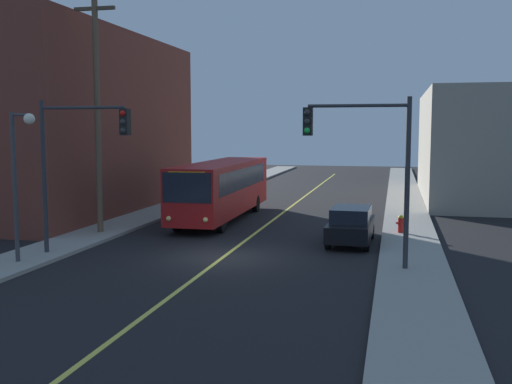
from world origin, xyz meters
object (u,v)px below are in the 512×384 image
at_px(utility_pole_near, 97,95).
at_px(traffic_signal_left_corner, 78,148).
at_px(street_lamp_left, 19,165).
at_px(traffic_signal_right_corner, 363,150).
at_px(city_bus, 222,187).
at_px(parked_car_black, 351,225).
at_px(fire_hydrant, 401,223).

relative_size(utility_pole_near, traffic_signal_left_corner, 1.98).
distance_m(utility_pole_near, street_lamp_left, 7.19).
bearing_deg(street_lamp_left, traffic_signal_right_corner, 9.58).
bearing_deg(traffic_signal_left_corner, city_bus, 76.53).
distance_m(parked_car_black, fire_hydrant, 3.35).
bearing_deg(parked_car_black, traffic_signal_left_corner, -152.44).
bearing_deg(city_bus, fire_hydrant, -17.52).
bearing_deg(traffic_signal_left_corner, parked_car_black, 27.56).
xyz_separation_m(city_bus, traffic_signal_left_corner, (-2.61, -10.87, 2.49)).
relative_size(city_bus, street_lamp_left, 2.21).
distance_m(street_lamp_left, fire_hydrant, 16.99).
distance_m(parked_car_black, traffic_signal_right_corner, 6.08).
relative_size(city_bus, parked_car_black, 2.74).
distance_m(utility_pole_near, traffic_signal_left_corner, 5.63).
bearing_deg(utility_pole_near, traffic_signal_right_corner, -19.84).
height_order(utility_pole_near, fire_hydrant, utility_pole_near).
bearing_deg(utility_pole_near, fire_hydrant, 12.07).
relative_size(city_bus, traffic_signal_right_corner, 2.03).
distance_m(city_bus, fire_hydrant, 10.20).
distance_m(traffic_signal_left_corner, traffic_signal_right_corner, 10.83).
bearing_deg(street_lamp_left, traffic_signal_left_corner, 50.84).
xyz_separation_m(parked_car_black, traffic_signal_right_corner, (0.72, -4.95, 3.46)).
bearing_deg(traffic_signal_right_corner, city_bus, 127.92).
height_order(traffic_signal_left_corner, traffic_signal_right_corner, same).
relative_size(utility_pole_near, fire_hydrant, 14.16).
xyz_separation_m(utility_pole_near, fire_hydrant, (13.96, 2.98, -6.04)).
bearing_deg(fire_hydrant, utility_pole_near, -167.93).
xyz_separation_m(traffic_signal_right_corner, street_lamp_left, (-12.24, -2.07, -0.56)).
distance_m(parked_car_black, utility_pole_near, 13.15).
bearing_deg(street_lamp_left, parked_car_black, 31.33).
relative_size(traffic_signal_left_corner, traffic_signal_right_corner, 1.00).
xyz_separation_m(city_bus, utility_pole_near, (-4.30, -6.03, 4.81)).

